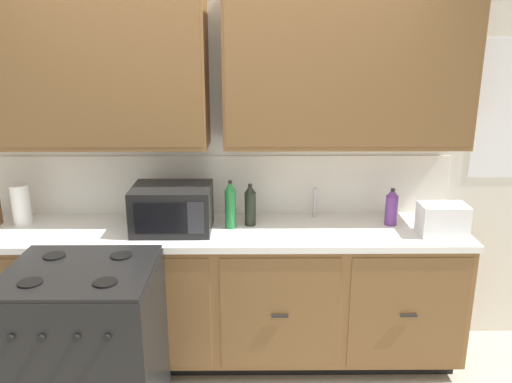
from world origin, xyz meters
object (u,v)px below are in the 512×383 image
(stove_range, at_px, (87,350))
(bottle_violet, at_px, (392,207))
(paper_towel_roll, at_px, (21,205))
(microwave, at_px, (172,208))
(toaster, at_px, (443,219))
(bottle_dark, at_px, (250,205))
(bottle_green, at_px, (230,205))

(stove_range, distance_m, bottle_violet, 1.99)
(bottle_violet, bearing_deg, paper_towel_roll, 179.34)
(bottle_violet, bearing_deg, stove_range, -158.57)
(microwave, bearing_deg, bottle_violet, 3.61)
(microwave, height_order, toaster, microwave)
(microwave, bearing_deg, bottle_dark, 10.02)
(stove_range, height_order, bottle_dark, bottle_dark)
(toaster, xyz_separation_m, bottle_dark, (-1.16, 0.18, 0.04))
(toaster, distance_m, bottle_dark, 1.18)
(toaster, bearing_deg, paper_towel_roll, 175.52)
(microwave, bearing_deg, bottle_green, 5.98)
(bottle_dark, bearing_deg, paper_towel_roll, 178.84)
(stove_range, height_order, bottle_violet, bottle_violet)
(toaster, bearing_deg, bottle_green, 174.29)
(toaster, relative_size, bottle_dark, 1.03)
(stove_range, height_order, toaster, toaster)
(stove_range, bearing_deg, bottle_violet, 21.43)
(bottle_dark, distance_m, bottle_green, 0.13)
(stove_range, distance_m, paper_towel_roll, 1.10)
(stove_range, relative_size, toaster, 3.39)
(toaster, relative_size, bottle_violet, 1.18)
(paper_towel_roll, bearing_deg, stove_range, -51.05)
(bottle_green, bearing_deg, toaster, -5.71)
(bottle_green, bearing_deg, stove_range, -139.32)
(stove_range, xyz_separation_m, bottle_dark, (0.87, 0.69, 0.59))
(paper_towel_roll, distance_m, bottle_green, 1.34)
(bottle_dark, bearing_deg, bottle_green, -158.90)
(stove_range, xyz_separation_m, microwave, (0.39, 0.61, 0.59))
(bottle_violet, bearing_deg, bottle_dark, -179.85)
(microwave, relative_size, bottle_violet, 2.02)
(microwave, height_order, paper_towel_roll, microwave)
(microwave, distance_m, paper_towel_roll, 0.99)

